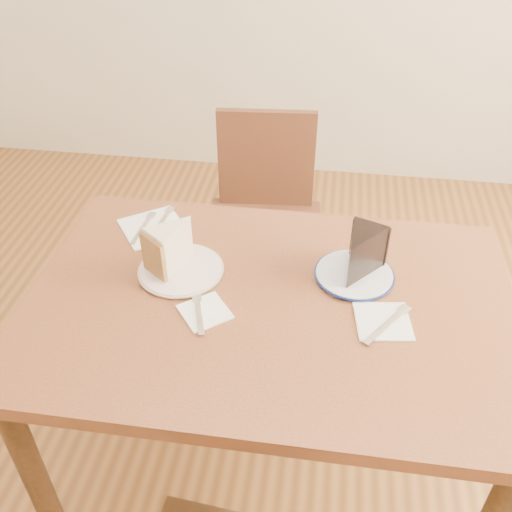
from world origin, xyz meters
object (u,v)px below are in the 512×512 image
at_px(chair_far, 264,221).
at_px(plate_cream, 181,270).
at_px(table, 269,328).
at_px(carrot_cake, 174,247).
at_px(chocolate_cake, 359,257).
at_px(plate_navy, 354,275).

relative_size(chair_far, plate_cream, 4.06).
relative_size(table, chair_far, 1.39).
bearing_deg(table, chair_far, 98.54).
xyz_separation_m(carrot_cake, chocolate_cake, (0.47, 0.03, 0.00)).
height_order(carrot_cake, chocolate_cake, chocolate_cake).
bearing_deg(carrot_cake, chair_far, 113.91).
relative_size(carrot_cake, chocolate_cake, 0.89).
bearing_deg(chocolate_cake, plate_cream, 27.88).
xyz_separation_m(chair_far, plate_navy, (0.31, -0.60, 0.28)).
height_order(table, chocolate_cake, chocolate_cake).
relative_size(plate_cream, plate_navy, 1.08).
xyz_separation_m(chair_far, carrot_cake, (-0.15, -0.63, 0.34)).
bearing_deg(table, carrot_cake, 160.46).
bearing_deg(chair_far, plate_navy, 112.83).
xyz_separation_m(table, carrot_cake, (-0.26, 0.09, 0.17)).
relative_size(chair_far, chocolate_cake, 6.39).
relative_size(plate_navy, chocolate_cake, 1.46).
bearing_deg(chocolate_cake, table, 51.70).
distance_m(plate_navy, carrot_cake, 0.47).
relative_size(table, carrot_cake, 9.99).
bearing_deg(plate_cream, table, -17.17).
distance_m(chair_far, plate_cream, 0.72).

